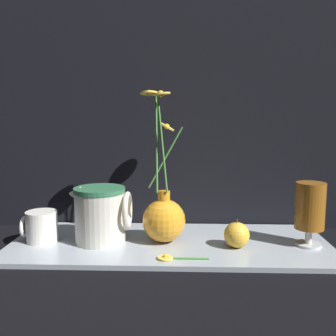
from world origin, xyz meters
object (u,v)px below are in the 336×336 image
ceramic_pitcher (101,212)px  orange_fruit (237,235)px  vase_with_flowers (164,217)px  tea_glass (310,208)px  yellow_mug (41,226)px

ceramic_pitcher → orange_fruit: bearing=-5.1°
vase_with_flowers → orange_fruit: size_ratio=5.41×
tea_glass → ceramic_pitcher: bearing=178.7°
vase_with_flowers → ceramic_pitcher: bearing=-178.3°
vase_with_flowers → orange_fruit: 0.19m
ceramic_pitcher → tea_glass: tea_glass is taller
ceramic_pitcher → tea_glass: 0.53m
yellow_mug → vase_with_flowers: bearing=1.4°
vase_with_flowers → yellow_mug: bearing=-178.6°
yellow_mug → ceramic_pitcher: ceramic_pitcher is taller
ceramic_pitcher → orange_fruit: ceramic_pitcher is taller
orange_fruit → tea_glass: bearing=5.9°
tea_glass → orange_fruit: (-0.18, -0.02, -0.07)m
yellow_mug → ceramic_pitcher: 0.16m
yellow_mug → ceramic_pitcher: (0.16, 0.00, 0.04)m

